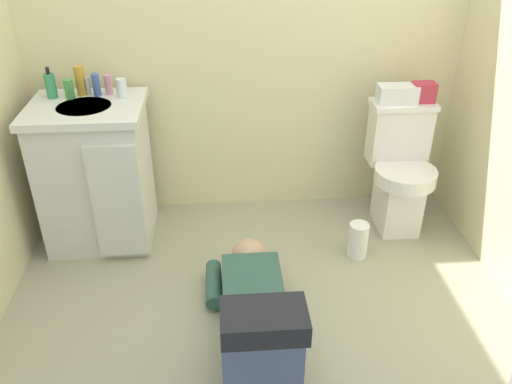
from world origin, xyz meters
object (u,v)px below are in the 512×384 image
Objects in this scene: bottle_green at (69,89)px; bottle_blue at (96,85)px; faucet at (88,87)px; soap_dispenser at (51,85)px; person_plumber at (255,312)px; paper_towel_roll at (358,240)px; bottle_clear at (121,88)px; tissue_box at (397,94)px; bottle_pink at (108,84)px; toiletry_bag at (424,92)px; toilet at (400,169)px; vanity_cabinet at (97,173)px; bottle_amber at (81,81)px.

bottle_green is 0.14m from bottle_blue.
soap_dispenser is (-0.19, -0.02, 0.02)m from faucet.
person_plumber is 5.17× the size of paper_towel_roll.
bottle_clear reaches higher than faucet.
soap_dispenser is (-1.89, 0.02, 0.09)m from tissue_box.
bottle_pink is (0.20, 0.05, 0.00)m from bottle_green.
soap_dispenser is 1.61× the size of bottle_clear.
toiletry_bag is 0.91m from paper_towel_roll.
bottle_clear reaches higher than toilet.
toilet is 0.44m from tissue_box.
bottle_clear is (-1.51, -0.00, 0.07)m from tissue_box.
toiletry_bag is 1.94m from bottle_green.
toiletry_bag is 1.14× the size of bottle_pink.
bottle_green is at bearing 176.97° from toilet.
vanity_cabinet is 1.25m from person_plumber.
tissue_box is (1.70, -0.04, -0.07)m from faucet.
bottle_clear is at bearing 176.68° from toilet.
bottle_amber reaches higher than bottle_blue.
toiletry_bag is at bearing -1.23° from bottle_blue.
soap_dispenser reaches higher than faucet.
person_plumber is 1.46m from bottle_pink.
bottle_amber is at bearing 175.26° from toilet.
bottle_blue is (0.23, 0.01, -0.01)m from soap_dispenser.
bottle_amber is 1.45× the size of bottle_pink.
soap_dispenser is at bearing 176.18° from bottle_clear.
vanity_cabinet is at bearing 167.87° from paper_towel_roll.
vanity_cabinet is 3.73× the size of tissue_box.
person_plumber is at bearing -48.08° from bottle_green.
bottle_pink is (-1.74, 0.06, 0.07)m from toiletry_bag.
soap_dispenser is (-0.19, 0.13, 0.47)m from vanity_cabinet.
bottle_green is at bearing 164.80° from paper_towel_roll.
toilet is 1.74m from vanity_cabinet.
soap_dispenser is 0.37m from bottle_clear.
bottle_blue is at bearing -7.92° from faucet.
faucet is (-1.74, 0.14, 0.50)m from toilet.
tissue_box is 1.65m from bottle_blue.
faucet is 0.10m from bottle_green.
soap_dispenser is 0.16m from bottle_amber.
faucet is 0.81× the size of toiletry_bag.
vanity_cabinet reaches higher than person_plumber.
toiletry_bag reaches higher than person_plumber.
bottle_blue is at bearing 175.65° from toilet.
soap_dispenser reaches higher than toilet.
vanity_cabinet is 3.98× the size of paper_towel_roll.
bottle_pink is 1.06× the size of bottle_clear.
soap_dispenser is at bearing 179.25° from tissue_box.
faucet is at bearing 162.48° from paper_towel_roll.
bottle_green reaches higher than vanity_cabinet.
soap_dispenser is 1.60× the size of bottle_green.
vanity_cabinet is at bearing -150.64° from bottle_clear.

